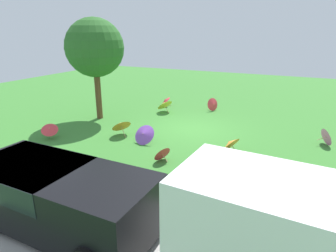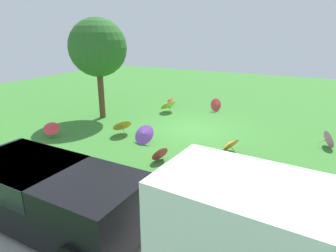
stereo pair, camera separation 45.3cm
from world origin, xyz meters
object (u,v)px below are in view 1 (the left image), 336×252
parasol_purple_0 (144,134)px  parasol_red_1 (166,100)px  van_dark (55,193)px  parasol_orange_2 (121,125)px  parasol_yellow_0 (164,104)px  parasol_pink_2 (286,180)px  box_trailer_white (274,239)px  parasol_red_3 (213,104)px  shade_tree (95,48)px  parasol_red_2 (161,153)px  park_bench (224,168)px  parasol_pink_1 (328,137)px  parasol_orange_0 (230,143)px  parasol_red_0 (50,129)px

parasol_purple_0 → parasol_red_1: parasol_purple_0 is taller
van_dark → parasol_orange_2: (2.25, -5.97, -0.41)m
parasol_yellow_0 → parasol_pink_2: 9.49m
box_trailer_white → parasol_purple_0: (5.65, -5.55, -0.93)m
parasol_yellow_0 → parasol_red_3: bearing=-149.3°
parasol_yellow_0 → parasol_pink_2: (-7.04, 6.37, -0.07)m
van_dark → parasol_red_3: size_ratio=5.89×
shade_tree → parasol_red_2: size_ratio=6.54×
park_bench → parasol_orange_2: bearing=-22.4°
van_dark → box_trailer_white: box_trailer_white is taller
box_trailer_white → parasol_pink_1: bearing=-98.2°
van_dark → parasol_red_2: 4.41m
box_trailer_white → parasol_red_2: size_ratio=4.21×
parasol_yellow_0 → parasol_red_1: size_ratio=1.39×
box_trailer_white → parasol_orange_0: bearing=-70.6°
shade_tree → parasol_pink_2: shade_tree is taller
parasol_pink_2 → parasol_red_3: size_ratio=1.50×
parasol_red_1 → parasol_pink_2: 10.78m
parasol_purple_0 → parasol_red_1: bearing=-72.3°
parasol_red_1 → shade_tree: bearing=62.1°
van_dark → parasol_red_0: 6.38m
parasol_pink_1 → parasol_pink_2: size_ratio=0.69×
box_trailer_white → parasol_orange_2: (7.06, -5.97, -0.82)m
parasol_orange_2 → van_dark: bearing=110.7°
box_trailer_white → parasol_red_1: (7.58, -11.58, -0.95)m
parasol_yellow_0 → parasol_red_1: bearing=-66.9°
parasol_red_2 → parasol_orange_0: bearing=-136.7°
parasol_pink_1 → parasol_orange_0: parasol_pink_1 is taller
parasol_red_1 → parasol_red_3: bearing=-176.7°
park_bench → parasol_purple_0: park_bench is taller
shade_tree → park_bench: bearing=153.4°
parasol_orange_2 → parasol_orange_0: bearing=-177.0°
parasol_red_3 → box_trailer_white: bearing=111.2°
shade_tree → parasol_pink_1: 11.39m
box_trailer_white → shade_tree: 12.55m
box_trailer_white → parasol_red_3: box_trailer_white is taller
parasol_pink_2 → shade_tree: bearing=-21.5°
van_dark → parasol_red_1: 11.93m
box_trailer_white → parasol_pink_2: (-0.01, -3.92, -0.91)m
park_bench → parasol_orange_2: 5.69m
parasol_red_3 → parasol_red_1: bearing=3.3°
parasol_yellow_0 → parasol_red_3: size_ratio=1.45×
park_bench → box_trailer_white: bearing=115.3°
parasol_yellow_0 → parasol_pink_2: size_ratio=0.96×
shade_tree → van_dark: bearing=122.0°
van_dark → box_trailer_white: bearing=-179.9°
parasol_purple_0 → parasol_red_0: size_ratio=1.00×
shade_tree → parasol_red_3: size_ratio=6.54×
shade_tree → parasol_orange_2: bearing=145.7°
parasol_pink_1 → parasol_yellow_0: bearing=-11.5°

